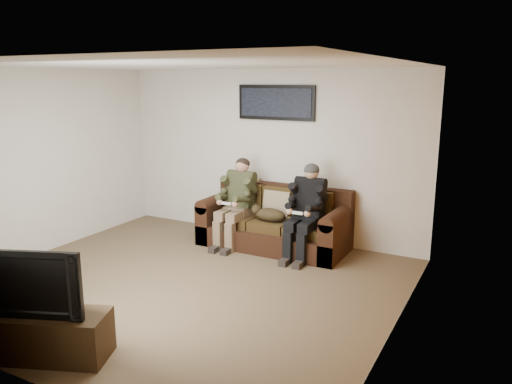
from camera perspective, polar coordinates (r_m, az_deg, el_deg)
The scene contains 16 objects.
floor at distance 6.25m, azimuth -8.09°, elevation -10.38°, with size 5.00×5.00×0.00m, color brown.
ceiling at distance 5.75m, azimuth -8.92°, elevation 14.19°, with size 5.00×5.00×0.00m, color silver.
wall_back at distance 7.76m, azimuth 1.41°, elevation 4.30°, with size 5.00×5.00×0.00m, color beige.
wall_front at distance 4.32m, azimuth -26.45°, elevation -3.94°, with size 5.00×5.00×0.00m, color beige.
wall_left at distance 7.60m, azimuth -23.89°, elevation 3.03°, with size 4.50×4.50×0.00m, color beige.
wall_right at distance 4.84m, azimuth 16.11°, elevation -1.38°, with size 4.50×4.50×0.00m, color beige.
accent_wall_right at distance 4.85m, azimuth 16.00°, elevation -1.37°, with size 4.50×4.50×0.00m, color #A75910.
sofa at distance 7.45m, azimuth 2.27°, elevation -3.68°, with size 2.17×0.94×0.89m.
throw_pillow at distance 7.41m, azimuth 2.42°, elevation -1.40°, with size 0.41×0.12×0.39m, color #8C7B5B.
throw_blanket at distance 7.84m, azimuth -1.16°, elevation 1.33°, with size 0.44×0.22×0.08m, color tan.
person_left at distance 7.45m, azimuth -2.18°, elevation -0.59°, with size 0.51×0.87×1.29m.
person_right at distance 6.97m, azimuth 5.78°, elevation -1.55°, with size 0.51×0.86×1.30m.
cat at distance 7.22m, azimuth 1.52°, elevation -2.56°, with size 0.66×0.26×0.24m.
framed_poster at distance 7.59m, azimuth 2.30°, elevation 10.18°, with size 1.25×0.05×0.52m.
tv_stand at distance 5.05m, azimuth -24.02°, elevation -14.62°, with size 1.34×0.43×0.42m, color #322210.
television at distance 4.85m, azimuth -24.58°, elevation -9.14°, with size 1.07×0.14×0.62m, color black.
Camera 1 is at (3.43, -4.62, 2.44)m, focal length 35.00 mm.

